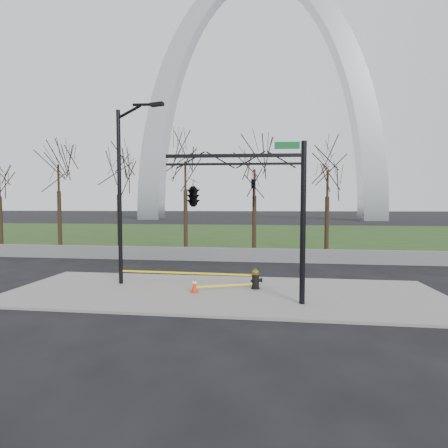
# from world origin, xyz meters

# --- Properties ---
(ground) EXTENTS (500.00, 500.00, 0.00)m
(ground) POSITION_xyz_m (0.00, 0.00, 0.00)
(ground) COLOR black
(ground) RESTS_ON ground
(sidewalk) EXTENTS (18.00, 6.00, 0.10)m
(sidewalk) POSITION_xyz_m (0.00, 0.00, 0.05)
(sidewalk) COLOR slate
(sidewalk) RESTS_ON ground
(grass_strip) EXTENTS (120.00, 40.00, 0.06)m
(grass_strip) POSITION_xyz_m (0.00, 30.00, 0.03)
(grass_strip) COLOR #1A3814
(grass_strip) RESTS_ON ground
(guardrail) EXTENTS (60.00, 0.30, 0.90)m
(guardrail) POSITION_xyz_m (0.00, 8.00, 0.45)
(guardrail) COLOR #59595B
(guardrail) RESTS_ON ground
(gateway_arch) EXTENTS (66.00, 6.00, 65.00)m
(gateway_arch) POSITION_xyz_m (0.00, 75.00, 32.50)
(gateway_arch) COLOR #B7B9BE
(gateway_arch) RESTS_ON ground
(tree_row) EXTENTS (31.47, 4.00, 7.96)m
(tree_row) POSITION_xyz_m (-7.26, 12.00, 3.98)
(tree_row) COLOR black
(tree_row) RESTS_ON ground
(fire_hydrant) EXTENTS (0.56, 0.36, 0.90)m
(fire_hydrant) POSITION_xyz_m (1.38, 0.62, 0.51)
(fire_hydrant) COLOR black
(fire_hydrant) RESTS_ON sidewalk
(traffic_cone) EXTENTS (0.39, 0.39, 0.60)m
(traffic_cone) POSITION_xyz_m (-1.13, -0.29, 0.40)
(traffic_cone) COLOR red
(traffic_cone) RESTS_ON sidewalk
(street_light) EXTENTS (2.37, 0.67, 8.21)m
(street_light) POSITION_xyz_m (-4.62, 0.78, 4.69)
(street_light) COLOR black
(street_light) RESTS_ON ground
(traffic_signal_mast) EXTENTS (5.09, 2.51, 6.00)m
(traffic_signal_mast) POSITION_xyz_m (-0.12, -1.54, 4.15)
(traffic_signal_mast) COLOR black
(traffic_signal_mast) RESTS_ON ground
(caution_tape) EXTENTS (6.21, 1.12, 0.45)m
(caution_tape) POSITION_xyz_m (-1.18, 0.55, 0.58)
(caution_tape) COLOR yellow
(caution_tape) RESTS_ON ground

